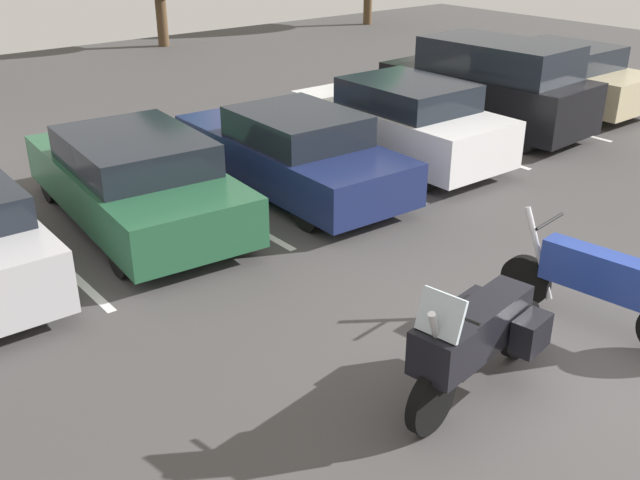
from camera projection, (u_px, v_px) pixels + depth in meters
ground at (571, 373)px, 7.81m from camera, size 44.00×44.00×0.10m
motorcycle_touring at (477, 337)px, 7.12m from camera, size 2.35×0.96×1.43m
motorcycle_second at (594, 282)px, 8.31m from camera, size 0.62×2.32×1.27m
parking_stripes at (210, 203)px, 12.08m from camera, size 22.22×4.62×0.01m
car_green at (134, 179)px, 11.09m from camera, size 2.31×4.92×1.42m
car_navy at (291, 151)px, 12.41m from camera, size 1.99×4.88×1.41m
car_white at (400, 121)px, 13.79m from camera, size 1.93×4.39×1.55m
car_black at (489, 86)px, 15.60m from camera, size 2.13×4.65×1.93m
car_champagne at (556, 76)px, 17.44m from camera, size 1.97×4.49×1.52m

